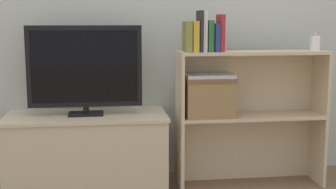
% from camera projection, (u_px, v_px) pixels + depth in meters
% --- Properties ---
extents(wall_back, '(10.00, 0.05, 2.40)m').
position_uv_depth(wall_back, '(162.00, 3.00, 3.19)').
color(wall_back, '#B2BCB2').
rests_on(wall_back, ground_plane).
extents(tv_stand, '(1.03, 0.45, 0.48)m').
position_uv_depth(tv_stand, '(87.00, 151.00, 3.03)').
color(tv_stand, '#CCB793').
rests_on(tv_stand, ground_plane).
extents(tv, '(0.72, 0.14, 0.57)m').
position_uv_depth(tv, '(85.00, 68.00, 2.95)').
color(tv, black).
rests_on(tv, tv_stand).
extents(bookshelf_lower_tier, '(0.96, 0.27, 0.47)m').
position_uv_depth(bookshelf_lower_tier, '(247.00, 139.00, 3.14)').
color(bookshelf_lower_tier, '#CCB793').
rests_on(bookshelf_lower_tier, ground_plane).
extents(bookshelf_upper_tier, '(0.96, 0.27, 0.42)m').
position_uv_depth(bookshelf_upper_tier, '(249.00, 73.00, 3.07)').
color(bookshelf_upper_tier, '#CCB793').
rests_on(bookshelf_upper_tier, bookshelf_lower_tier).
extents(book_olive, '(0.04, 0.16, 0.19)m').
position_uv_depth(book_olive, '(187.00, 37.00, 2.89)').
color(book_olive, olive).
rests_on(book_olive, bookshelf_upper_tier).
extents(book_mustard, '(0.04, 0.14, 0.19)m').
position_uv_depth(book_mustard, '(194.00, 36.00, 2.89)').
color(book_mustard, gold).
rests_on(book_mustard, bookshelf_upper_tier).
extents(book_charcoal, '(0.02, 0.15, 0.25)m').
position_uv_depth(book_charcoal, '(200.00, 31.00, 2.89)').
color(book_charcoal, '#232328').
rests_on(book_charcoal, bookshelf_upper_tier).
extents(book_ivory, '(0.02, 0.12, 0.25)m').
position_uv_depth(book_ivory, '(204.00, 31.00, 2.90)').
color(book_ivory, silver).
rests_on(book_ivory, bookshelf_upper_tier).
extents(book_forest, '(0.03, 0.13, 0.19)m').
position_uv_depth(book_forest, '(210.00, 36.00, 2.91)').
color(book_forest, '#286638').
rests_on(book_forest, bookshelf_upper_tier).
extents(book_navy, '(0.03, 0.16, 0.17)m').
position_uv_depth(book_navy, '(215.00, 38.00, 2.91)').
color(book_navy, navy).
rests_on(book_navy, bookshelf_upper_tier).
extents(book_crimson, '(0.03, 0.14, 0.23)m').
position_uv_depth(book_crimson, '(220.00, 33.00, 2.91)').
color(book_crimson, '#B22328').
rests_on(book_crimson, bookshelf_upper_tier).
extents(baby_monitor, '(0.05, 0.04, 0.12)m').
position_uv_depth(baby_monitor, '(315.00, 43.00, 3.04)').
color(baby_monitor, white).
rests_on(baby_monitor, bookshelf_upper_tier).
extents(storage_basket_left, '(0.31, 0.24, 0.25)m').
position_uv_depth(storage_basket_left, '(208.00, 95.00, 2.98)').
color(storage_basket_left, '#937047').
rests_on(storage_basket_left, bookshelf_lower_tier).
extents(laptop, '(0.30, 0.22, 0.02)m').
position_uv_depth(laptop, '(209.00, 76.00, 2.96)').
color(laptop, '#BCBCC1').
rests_on(laptop, storage_basket_left).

